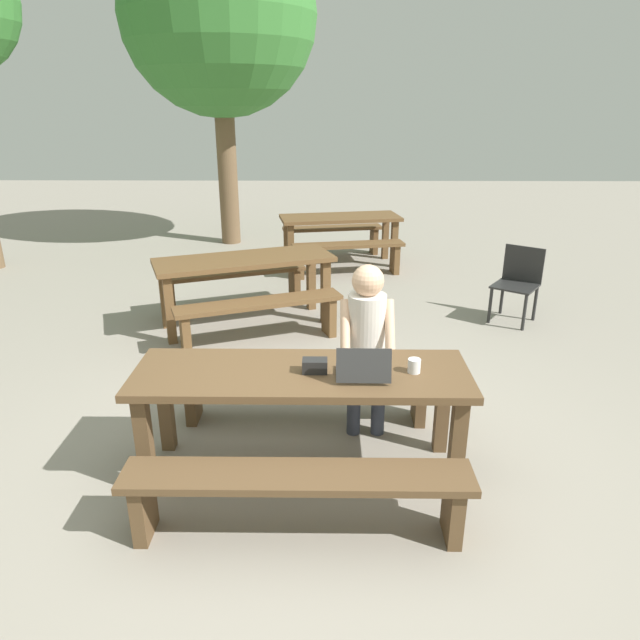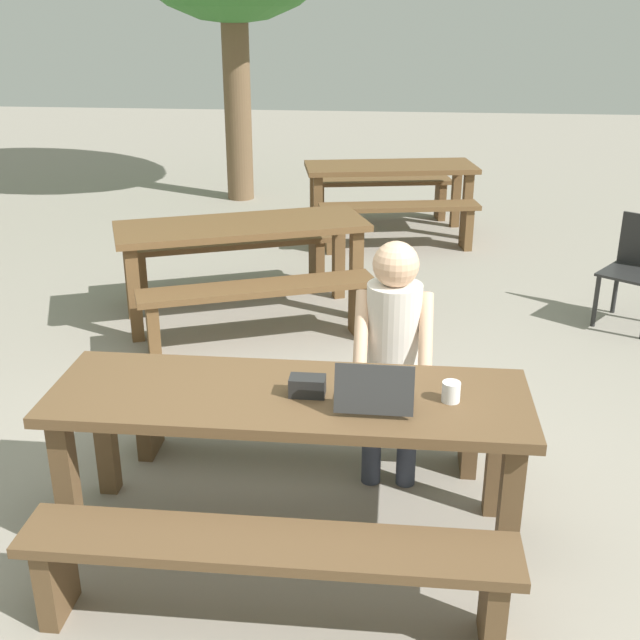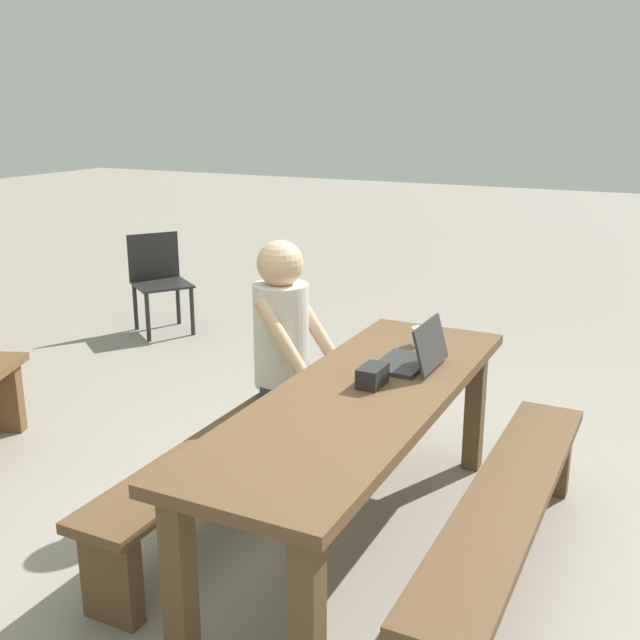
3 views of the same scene
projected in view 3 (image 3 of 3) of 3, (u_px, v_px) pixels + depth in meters
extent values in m
plane|color=gray|center=(359.00, 545.00, 3.37)|extent=(30.00, 30.00, 0.00)
cube|color=brown|center=(361.00, 397.00, 3.18)|extent=(2.13, 0.69, 0.05)
cube|color=brown|center=(307.00, 625.00, 2.34)|extent=(0.09, 0.09, 0.68)
cube|color=brown|center=(475.00, 408.00, 4.01)|extent=(0.09, 0.09, 0.68)
cube|color=brown|center=(179.00, 583.00, 2.55)|extent=(0.09, 0.09, 0.68)
cube|color=brown|center=(389.00, 393.00, 4.21)|extent=(0.09, 0.09, 0.68)
cube|color=brown|center=(508.00, 496.00, 2.99)|extent=(1.94, 0.30, 0.05)
cube|color=brown|center=(545.00, 456.00, 3.80)|extent=(0.08, 0.24, 0.38)
cube|color=brown|center=(235.00, 435.00, 3.53)|extent=(1.94, 0.30, 0.05)
cube|color=brown|center=(111.00, 576.00, 2.84)|extent=(0.08, 0.24, 0.38)
cube|color=brown|center=(318.00, 412.00, 4.34)|extent=(0.08, 0.24, 0.38)
cube|color=#2D2D2D|center=(402.00, 363.00, 3.48)|extent=(0.33, 0.21, 0.02)
cube|color=#2D2D2D|center=(431.00, 344.00, 3.39)|extent=(0.33, 0.07, 0.21)
cube|color=#0F1933|center=(429.00, 344.00, 3.39)|extent=(0.30, 0.06, 0.19)
cube|color=black|center=(372.00, 376.00, 3.22)|extent=(0.16, 0.09, 0.09)
cylinder|color=white|center=(420.00, 336.00, 3.76)|extent=(0.08, 0.08, 0.09)
cylinder|color=#333847|center=(305.00, 450.00, 3.82)|extent=(0.10, 0.10, 0.43)
cylinder|color=#333847|center=(321.00, 436.00, 3.97)|extent=(0.10, 0.10, 0.43)
cube|color=#333847|center=(297.00, 394.00, 3.87)|extent=(0.28, 0.28, 0.12)
cylinder|color=silver|center=(281.00, 335.00, 3.82)|extent=(0.28, 0.28, 0.53)
cylinder|color=#DBAD89|center=(283.00, 341.00, 3.63)|extent=(0.07, 0.32, 0.41)
cylinder|color=#DBAD89|center=(313.00, 324.00, 3.91)|extent=(0.07, 0.32, 0.41)
sphere|color=#DBAD89|center=(280.00, 263.00, 3.72)|extent=(0.23, 0.23, 0.23)
cube|color=#262626|center=(162.00, 285.00, 6.38)|extent=(0.61, 0.61, 0.02)
cube|color=#262626|center=(153.00, 256.00, 6.50)|extent=(0.37, 0.27, 0.40)
cylinder|color=#262626|center=(148.00, 317.00, 6.20)|extent=(0.04, 0.04, 0.41)
cylinder|color=#262626|center=(192.00, 311.00, 6.37)|extent=(0.04, 0.04, 0.41)
cylinder|color=#262626|center=(135.00, 307.00, 6.52)|extent=(0.04, 0.04, 0.41)
cylinder|color=#262626|center=(178.00, 301.00, 6.69)|extent=(0.04, 0.04, 0.41)
cube|color=brown|center=(2.00, 398.00, 4.50)|extent=(0.16, 0.25, 0.42)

